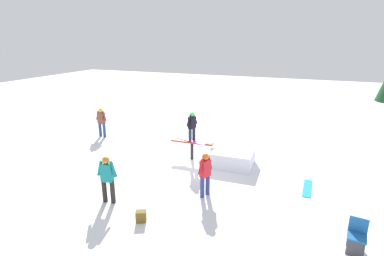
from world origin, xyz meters
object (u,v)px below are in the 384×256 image
at_px(bystander_red, 205,172).
at_px(folding_chair, 357,237).
at_px(backpack_on_snow, 141,216).
at_px(rail_feature, 192,144).
at_px(bystander_teal, 107,177).
at_px(loose_snowboard_cyan, 307,188).
at_px(main_rider_on_rail, 192,127).
at_px(bystander_brown, 101,121).

distance_m(bystander_red, folding_chair, 4.64).
xyz_separation_m(folding_chair, backpack_on_snow, (5.70, 0.87, -0.24)).
bearing_deg(folding_chair, rail_feature, 153.73).
relative_size(bystander_teal, loose_snowboard_cyan, 1.16).
xyz_separation_m(main_rider_on_rail, loose_snowboard_cyan, (-4.85, 1.00, -1.48)).
bearing_deg(folding_chair, loose_snowboard_cyan, 118.77).
height_order(rail_feature, bystander_teal, bystander_teal).
height_order(rail_feature, bystander_brown, bystander_brown).
relative_size(loose_snowboard_cyan, backpack_on_snow, 4.08).
height_order(bystander_red, bystander_brown, bystander_brown).
distance_m(bystander_teal, bystander_brown, 7.11).
bearing_deg(main_rider_on_rail, backpack_on_snow, 112.15).
distance_m(bystander_brown, folding_chair, 12.84).
xyz_separation_m(rail_feature, folding_chair, (-6.03, 4.05, -0.29)).
xyz_separation_m(bystander_red, loose_snowboard_cyan, (-3.27, -1.81, -0.86)).
relative_size(rail_feature, bystander_brown, 1.20).
xyz_separation_m(main_rider_on_rail, folding_chair, (-6.03, 4.05, -1.08)).
height_order(main_rider_on_rail, bystander_brown, main_rider_on_rail).
bearing_deg(main_rider_on_rail, rail_feature, 0.00).
bearing_deg(rail_feature, folding_chair, 144.57).
bearing_deg(bystander_teal, folding_chair, 172.75).
bearing_deg(bystander_teal, bystander_red, -160.58).
bearing_deg(backpack_on_snow, bystander_brown, 109.17).
bearing_deg(folding_chair, bystander_brown, 163.69).
bearing_deg(backpack_on_snow, loose_snowboard_cyan, 15.47).
relative_size(main_rider_on_rail, bystander_brown, 0.93).
bearing_deg(main_rider_on_rail, bystander_brown, 6.82).
relative_size(rail_feature, bystander_teal, 1.19).
xyz_separation_m(bystander_teal, loose_snowboard_cyan, (-6.06, -3.37, -0.89)).
relative_size(bystander_red, bystander_teal, 0.96).
distance_m(rail_feature, loose_snowboard_cyan, 4.99).
xyz_separation_m(bystander_red, bystander_brown, (7.28, -3.97, 0.03)).
distance_m(bystander_red, bystander_brown, 8.29).
bearing_deg(loose_snowboard_cyan, backpack_on_snow, -47.04).
distance_m(loose_snowboard_cyan, backpack_on_snow, 5.99).
height_order(rail_feature, folding_chair, folding_chair).
relative_size(bystander_brown, loose_snowboard_cyan, 1.15).
bearing_deg(bystander_brown, folding_chair, 160.71).
distance_m(rail_feature, bystander_teal, 4.53).
height_order(bystander_red, backpack_on_snow, bystander_red).
xyz_separation_m(bystander_red, bystander_teal, (2.79, 1.55, 0.03)).
xyz_separation_m(rail_feature, backpack_on_snow, (-0.33, 4.93, -0.53)).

